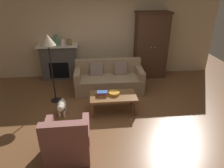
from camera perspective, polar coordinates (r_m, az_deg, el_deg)
The scene contains 14 objects.
ground_plane at distance 4.90m, azimuth 0.90°, elevation -8.53°, with size 9.60×9.60×0.00m, color brown.
back_wall at distance 6.72m, azimuth -1.58°, elevation 14.10°, with size 7.20×0.10×2.80m, color beige.
fireplace at distance 6.77m, azimuth -14.61°, elevation 6.04°, with size 1.26×0.48×1.12m.
armoire at distance 6.74m, azimuth 10.84°, elevation 10.58°, with size 1.06×0.57×2.08m.
couch at distance 5.86m, azimuth -0.86°, elevation 1.16°, with size 1.93×0.88×0.86m.
coffee_table at distance 4.86m, azimuth 0.33°, elevation -3.75°, with size 1.10×0.60×0.42m.
fruit_bowl at distance 4.85m, azimuth 0.58°, elevation -2.61°, with size 0.27×0.27×0.07m, color orange.
book_stack at distance 4.81m, azimuth -2.77°, elevation -2.69°, with size 0.25×0.18×0.10m.
mantel_vase_jade at distance 6.55m, azimuth -15.32°, elevation 11.83°, with size 0.13×0.13×0.32m, color slate.
mantel_vase_cream at distance 6.54m, azimuth -13.67°, elevation 11.40°, with size 0.14×0.14×0.19m, color beige.
mantel_vase_bronze at distance 6.52m, azimuth -11.89°, elevation 11.46°, with size 0.14×0.14×0.17m, color olive.
armchair_near_left at distance 3.77m, azimuth -12.37°, elevation -15.34°, with size 0.79×0.78×0.88m.
floor_lamp at distance 5.08m, azimuth -17.47°, elevation 10.60°, with size 0.36×0.36×1.76m.
dog at distance 4.90m, azimuth -13.95°, elevation -5.99°, with size 0.20×0.57×0.39m.
Camera 1 is at (-0.48, -4.02, 2.76)m, focal length 32.57 mm.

